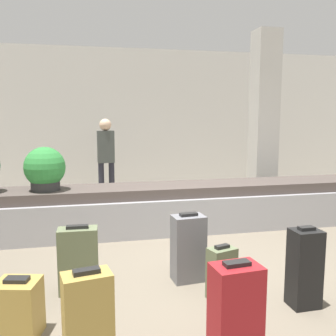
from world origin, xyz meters
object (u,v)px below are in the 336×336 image
Objects in this scene: suitcase_2 at (18,309)px; pillar at (264,120)px; potted_plant_0 at (45,169)px; suitcase_1 at (88,326)px; suitcase_3 at (188,248)px; suitcase_5 at (304,268)px; suitcase_0 at (222,273)px; traveler_0 at (106,153)px; suitcase_6 at (78,260)px; suitcase_4 at (236,309)px.

pillar is at bearing 57.18° from suitcase_2.
suitcase_2 is 2.51m from potted_plant_0.
suitcase_1 is 1.55× the size of suitcase_2.
suitcase_5 reaches higher than suitcase_3.
suitcase_2 is 2.37m from suitcase_5.
traveler_0 reaches higher than suitcase_0.
suitcase_0 is 1.07× the size of suitcase_2.
pillar is at bearing 47.11° from suitcase_3.
traveler_0 is (0.38, 5.01, 0.60)m from suitcase_1.
traveler_0 is at bearing 85.20° from suitcase_6.
suitcase_2 is 0.65× the size of suitcase_5.
suitcase_2 is at bearing 177.88° from suitcase_5.
suitcase_3 is 3.85m from traveler_0.
traveler_0 is (0.89, 4.44, 0.73)m from suitcase_2.
suitcase_1 is 1.23m from suitcase_6.
suitcase_1 is (-1.20, -0.83, 0.11)m from suitcase_0.
suitcase_0 is 4.32m from traveler_0.
pillar is at bearing 161.42° from traveler_0.
suitcase_6 is (-1.28, 0.40, 0.07)m from suitcase_0.
traveler_0 reaches higher than suitcase_5.
traveler_0 is at bearing 163.54° from pillar.
suitcase_6 reaches higher than suitcase_0.
suitcase_2 is (-1.71, -0.26, -0.02)m from suitcase_0.
suitcase_0 is 0.85× the size of potted_plant_0.
pillar reaches higher than suitcase_5.
suitcase_3 is (1.52, 0.69, 0.12)m from suitcase_2.
suitcase_1 is at bearing -79.69° from potted_plant_0.
suitcase_1 is 1.01× the size of suitcase_5.
suitcase_2 is 1.62m from suitcase_4.
pillar is 4.54× the size of suitcase_3.
potted_plant_0 is at bearing 103.95° from suitcase_2.
suitcase_1 is 1.23× the size of potted_plant_0.
suitcase_3 is at bearing 4.02° from suitcase_6.
pillar is 3.04m from traveler_0.
pillar is 4.01m from potted_plant_0.
suitcase_4 reaches higher than suitcase_6.
traveler_0 is at bearing 65.75° from potted_plant_0.
suitcase_6 is (-1.10, 1.18, -0.01)m from suitcase_4.
pillar is at bearing 56.51° from suitcase_4.
suitcase_3 is at bearing 40.73° from suitcase_1.
suitcase_1 is 1.04× the size of suitcase_3.
suitcase_6 is (-1.94, 0.69, -0.03)m from suitcase_5.
suitcase_1 is 1.93m from suitcase_5.
potted_plant_0 reaches higher than suitcase_1.
pillar is 5.39× the size of potted_plant_0.
suitcase_0 is 1.46m from suitcase_1.
suitcase_0 is at bearing -51.01° from potted_plant_0.
suitcase_3 is 2.38m from potted_plant_0.
suitcase_1 reaches higher than suitcase_2.
suitcase_0 is at bearing 23.73° from suitcase_1.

